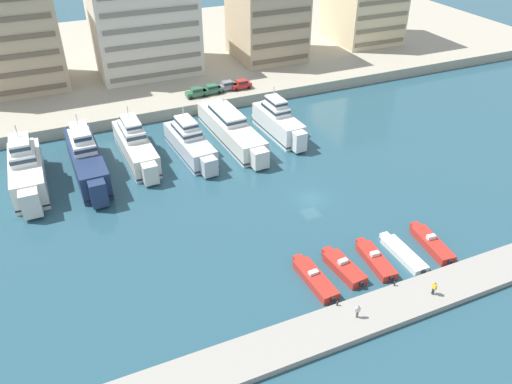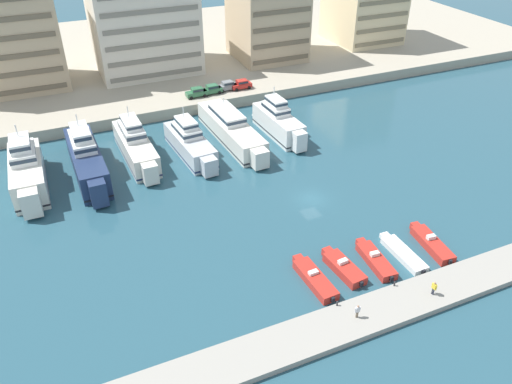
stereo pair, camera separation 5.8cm
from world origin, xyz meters
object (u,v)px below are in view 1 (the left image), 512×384
at_px(pedestrian_far_side, 358,310).
at_px(car_grey_mid_left, 227,85).
at_px(yacht_navy_left, 86,159).
at_px(motorboat_red_mid_left, 375,260).
at_px(yacht_ivory_center, 231,129).
at_px(car_red_center_left, 241,84).
at_px(yacht_silver_center_left, 190,143).
at_px(motorboat_red_far_left, 314,278).
at_px(car_green_left, 211,89).
at_px(motorboat_red_left, 343,267).
at_px(motorboat_white_center_left, 403,253).
at_px(yacht_ivory_mid_left, 135,145).
at_px(motorboat_red_center, 431,243).
at_px(yacht_ivory_far_left, 27,171).
at_px(car_green_far_left, 196,92).
at_px(yacht_white_center_right, 279,122).
at_px(pedestrian_mid_deck, 434,287).

bearing_deg(pedestrian_far_side, car_grey_mid_left, 81.92).
relative_size(yacht_navy_left, motorboat_red_mid_left, 2.64).
height_order(yacht_ivory_center, car_red_center_left, yacht_ivory_center).
xyz_separation_m(yacht_navy_left, yacht_silver_center_left, (16.14, -0.12, -0.60)).
relative_size(yacht_silver_center_left, yacht_ivory_center, 0.73).
distance_m(yacht_navy_left, yacht_silver_center_left, 16.15).
relative_size(motorboat_red_far_left, motorboat_red_mid_left, 1.06).
distance_m(yacht_navy_left, car_green_left, 31.65).
height_order(yacht_navy_left, motorboat_red_left, yacht_navy_left).
distance_m(motorboat_red_mid_left, car_grey_mid_left, 52.80).
distance_m(yacht_ivory_center, motorboat_red_far_left, 36.61).
bearing_deg(motorboat_white_center_left, car_grey_mid_left, 92.76).
height_order(yacht_ivory_mid_left, motorboat_red_center, yacht_ivory_mid_left).
height_order(yacht_ivory_far_left, yacht_ivory_center, yacht_ivory_far_left).
bearing_deg(yacht_navy_left, yacht_ivory_center, 4.84).
bearing_deg(motorboat_white_center_left, car_green_left, 96.52).
bearing_deg(motorboat_red_left, yacht_ivory_center, 89.90).
relative_size(motorboat_red_far_left, car_green_far_left, 1.95).
height_order(yacht_ivory_far_left, motorboat_red_center, yacht_ivory_far_left).
height_order(car_grey_mid_left, pedestrian_far_side, car_grey_mid_left).
bearing_deg(yacht_silver_center_left, car_grey_mid_left, 53.90).
bearing_deg(car_red_center_left, motorboat_red_center, -85.70).
bearing_deg(yacht_white_center_right, yacht_ivory_far_left, -178.88).
xyz_separation_m(yacht_ivory_center, car_green_left, (2.05, 15.77, 1.10)).
xyz_separation_m(motorboat_red_left, motorboat_red_mid_left, (4.24, -0.31, -0.06)).
bearing_deg(yacht_ivory_center, yacht_white_center_right, -10.61).
relative_size(yacht_navy_left, car_red_center_left, 4.86).
relative_size(motorboat_red_left, pedestrian_far_side, 4.22).
relative_size(motorboat_white_center_left, car_green_left, 1.91).
xyz_separation_m(yacht_ivory_center, motorboat_white_center_left, (8.04, -36.69, -1.61)).
bearing_deg(motorboat_red_left, motorboat_red_far_left, -176.48).
relative_size(yacht_ivory_far_left, motorboat_red_far_left, 2.15).
bearing_deg(motorboat_red_far_left, car_green_far_left, 86.74).
relative_size(yacht_ivory_center, motorboat_red_mid_left, 3.01).
distance_m(yacht_silver_center_left, car_green_left, 20.57).
xyz_separation_m(yacht_ivory_far_left, motorboat_red_center, (44.79, -34.37, -2.21)).
bearing_deg(motorboat_white_center_left, yacht_ivory_far_left, 139.70).
xyz_separation_m(yacht_navy_left, pedestrian_mid_deck, (30.51, -41.80, -0.94)).
relative_size(motorboat_red_center, car_red_center_left, 1.94).
bearing_deg(car_grey_mid_left, pedestrian_far_side, -98.08).
bearing_deg(yacht_navy_left, yacht_ivory_mid_left, 15.05).
height_order(yacht_white_center_right, motorboat_red_center, yacht_white_center_right).
distance_m(yacht_navy_left, yacht_ivory_center, 24.21).
height_order(yacht_ivory_far_left, pedestrian_mid_deck, yacht_ivory_far_left).
relative_size(yacht_silver_center_left, motorboat_white_center_left, 2.08).
bearing_deg(yacht_ivory_mid_left, pedestrian_mid_deck, -62.63).
distance_m(car_green_left, car_grey_mid_left, 3.48).
xyz_separation_m(yacht_white_center_right, motorboat_red_far_left, (-12.25, -34.82, -1.89)).
relative_size(motorboat_red_mid_left, car_green_far_left, 1.84).
bearing_deg(car_green_far_left, car_red_center_left, 2.00).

